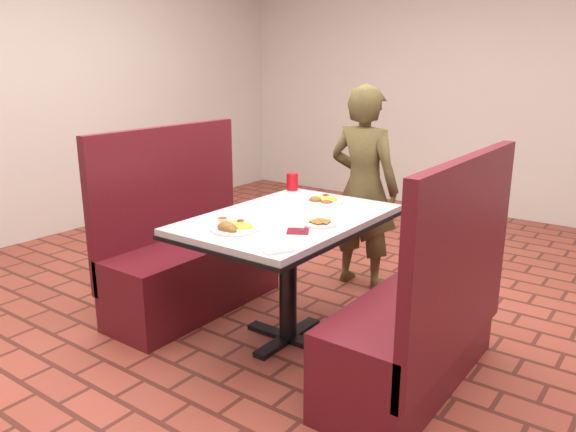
{
  "coord_description": "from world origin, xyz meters",
  "views": [
    {
      "loc": [
        1.75,
        -2.39,
        1.57
      ],
      "look_at": [
        0.0,
        0.0,
        0.75
      ],
      "focal_mm": 35.0,
      "sensor_mm": 36.0,
      "label": 1
    }
  ],
  "objects_px": {
    "diner_person": "(364,188)",
    "red_tumbler": "(292,182)",
    "booth_bench_left": "(189,259)",
    "booth_bench_right": "(420,325)",
    "near_dinner_plate": "(234,225)",
    "plantain_plate": "(320,223)",
    "far_dinner_plate": "(323,199)",
    "dining_table": "(288,233)"
  },
  "relations": [
    {
      "from": "diner_person",
      "to": "plantain_plate",
      "type": "bearing_deg",
      "value": 107.12
    },
    {
      "from": "plantain_plate",
      "to": "red_tumbler",
      "type": "height_order",
      "value": "red_tumbler"
    },
    {
      "from": "booth_bench_left",
      "to": "diner_person",
      "type": "bearing_deg",
      "value": 55.08
    },
    {
      "from": "far_dinner_plate",
      "to": "plantain_plate",
      "type": "distance_m",
      "value": 0.48
    },
    {
      "from": "near_dinner_plate",
      "to": "plantain_plate",
      "type": "bearing_deg",
      "value": 48.98
    },
    {
      "from": "booth_bench_right",
      "to": "far_dinner_plate",
      "type": "relative_size",
      "value": 4.98
    },
    {
      "from": "plantain_plate",
      "to": "booth_bench_left",
      "type": "bearing_deg",
      "value": 177.86
    },
    {
      "from": "diner_person",
      "to": "plantain_plate",
      "type": "distance_m",
      "value": 1.1
    },
    {
      "from": "booth_bench_right",
      "to": "diner_person",
      "type": "bearing_deg",
      "value": 131.15
    },
    {
      "from": "booth_bench_left",
      "to": "booth_bench_right",
      "type": "distance_m",
      "value": 1.6
    },
    {
      "from": "booth_bench_left",
      "to": "far_dinner_plate",
      "type": "bearing_deg",
      "value": 25.47
    },
    {
      "from": "booth_bench_left",
      "to": "booth_bench_right",
      "type": "xyz_separation_m",
      "value": [
        1.6,
        0.0,
        0.0
      ]
    },
    {
      "from": "red_tumbler",
      "to": "far_dinner_plate",
      "type": "bearing_deg",
      "value": -25.14
    },
    {
      "from": "dining_table",
      "to": "plantain_plate",
      "type": "height_order",
      "value": "plantain_plate"
    },
    {
      "from": "dining_table",
      "to": "near_dinner_plate",
      "type": "xyz_separation_m",
      "value": [
        -0.06,
        -0.38,
        0.12
      ]
    },
    {
      "from": "far_dinner_plate",
      "to": "booth_bench_left",
      "type": "bearing_deg",
      "value": -154.53
    },
    {
      "from": "diner_person",
      "to": "red_tumbler",
      "type": "relative_size",
      "value": 12.69
    },
    {
      "from": "diner_person",
      "to": "far_dinner_plate",
      "type": "height_order",
      "value": "diner_person"
    },
    {
      "from": "booth_bench_left",
      "to": "near_dinner_plate",
      "type": "relative_size",
      "value": 4.9
    },
    {
      "from": "diner_person",
      "to": "red_tumbler",
      "type": "distance_m",
      "value": 0.56
    },
    {
      "from": "dining_table",
      "to": "plantain_plate",
      "type": "distance_m",
      "value": 0.26
    },
    {
      "from": "dining_table",
      "to": "diner_person",
      "type": "xyz_separation_m",
      "value": [
        -0.09,
        1.02,
        0.06
      ]
    },
    {
      "from": "dining_table",
      "to": "red_tumbler",
      "type": "xyz_separation_m",
      "value": [
        -0.36,
        0.54,
        0.15
      ]
    },
    {
      "from": "far_dinner_plate",
      "to": "diner_person",
      "type": "bearing_deg",
      "value": 96.87
    },
    {
      "from": "booth_bench_right",
      "to": "red_tumbler",
      "type": "xyz_separation_m",
      "value": [
        -1.16,
        0.54,
        0.48
      ]
    },
    {
      "from": "booth_bench_left",
      "to": "near_dinner_plate",
      "type": "distance_m",
      "value": 0.94
    },
    {
      "from": "dining_table",
      "to": "booth_bench_right",
      "type": "bearing_deg",
      "value": 0.0
    },
    {
      "from": "near_dinner_plate",
      "to": "plantain_plate",
      "type": "xyz_separation_m",
      "value": [
        0.29,
        0.34,
        -0.02
      ]
    },
    {
      "from": "near_dinner_plate",
      "to": "red_tumbler",
      "type": "distance_m",
      "value": 0.96
    },
    {
      "from": "booth_bench_left",
      "to": "far_dinner_plate",
      "type": "xyz_separation_m",
      "value": [
        0.79,
        0.37,
        0.44
      ]
    },
    {
      "from": "near_dinner_plate",
      "to": "far_dinner_plate",
      "type": "relative_size",
      "value": 1.02
    },
    {
      "from": "booth_bench_right",
      "to": "near_dinner_plate",
      "type": "relative_size",
      "value": 4.9
    },
    {
      "from": "near_dinner_plate",
      "to": "red_tumbler",
      "type": "height_order",
      "value": "red_tumbler"
    },
    {
      "from": "near_dinner_plate",
      "to": "plantain_plate",
      "type": "distance_m",
      "value": 0.45
    },
    {
      "from": "booth_bench_right",
      "to": "dining_table",
      "type": "bearing_deg",
      "value": 180.0
    },
    {
      "from": "red_tumbler",
      "to": "booth_bench_left",
      "type": "bearing_deg",
      "value": -129.18
    },
    {
      "from": "diner_person",
      "to": "red_tumbler",
      "type": "height_order",
      "value": "diner_person"
    },
    {
      "from": "dining_table",
      "to": "diner_person",
      "type": "bearing_deg",
      "value": 95.03
    },
    {
      "from": "booth_bench_left",
      "to": "diner_person",
      "type": "relative_size",
      "value": 0.84
    },
    {
      "from": "diner_person",
      "to": "plantain_plate",
      "type": "height_order",
      "value": "diner_person"
    },
    {
      "from": "near_dinner_plate",
      "to": "red_tumbler",
      "type": "xyz_separation_m",
      "value": [
        -0.3,
        0.91,
        0.03
      ]
    },
    {
      "from": "near_dinner_plate",
      "to": "plantain_plate",
      "type": "height_order",
      "value": "near_dinner_plate"
    }
  ]
}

